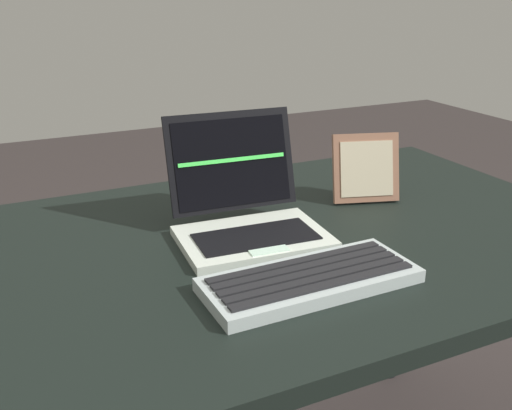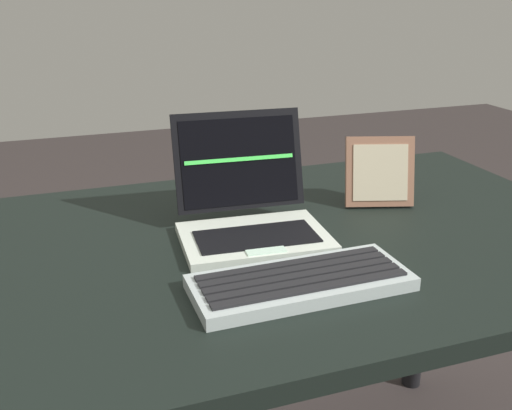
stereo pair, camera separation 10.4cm
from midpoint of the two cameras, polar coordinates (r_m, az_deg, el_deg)
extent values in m
cube|color=black|center=(1.09, -0.06, -4.73)|extent=(1.52, 0.81, 0.03)
cylinder|color=black|center=(1.84, 17.41, -7.41)|extent=(0.06, 0.06, 0.71)
cube|color=silver|center=(1.09, 2.59, -3.31)|extent=(0.28, 0.21, 0.02)
cube|color=black|center=(1.07, 2.82, -3.14)|extent=(0.23, 0.12, 0.00)
cube|color=silver|center=(1.02, 3.85, -4.46)|extent=(0.07, 0.04, 0.00)
cube|color=black|center=(1.15, 0.90, 4.32)|extent=(0.26, 0.08, 0.19)
cube|color=black|center=(1.15, 0.97, 4.19)|extent=(0.23, 0.07, 0.16)
cube|color=#4CF259|center=(1.15, 0.98, 4.43)|extent=(0.22, 0.02, 0.01)
cube|color=#B3C0C0|center=(0.94, 7.59, -7.58)|extent=(0.35, 0.14, 0.02)
cube|color=black|center=(0.90, 8.92, -8.10)|extent=(0.32, 0.02, 0.00)
cube|color=black|center=(0.91, 8.26, -7.48)|extent=(0.32, 0.02, 0.00)
cube|color=black|center=(0.93, 7.62, -6.88)|extent=(0.32, 0.02, 0.00)
cube|color=black|center=(0.95, 7.01, -6.30)|extent=(0.32, 0.02, 0.00)
cube|color=black|center=(0.96, 6.43, -5.74)|extent=(0.32, 0.02, 0.00)
cube|color=#95644C|center=(1.28, 14.23, 3.13)|extent=(0.15, 0.09, 0.15)
cube|color=beige|center=(1.28, 14.31, 3.03)|extent=(0.12, 0.07, 0.12)
cube|color=#95644C|center=(1.33, 13.66, 1.04)|extent=(0.02, 0.02, 0.03)
camera|label=1|loc=(0.05, -87.14, 1.10)|focal=41.15mm
camera|label=2|loc=(0.05, 92.86, -1.10)|focal=41.15mm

